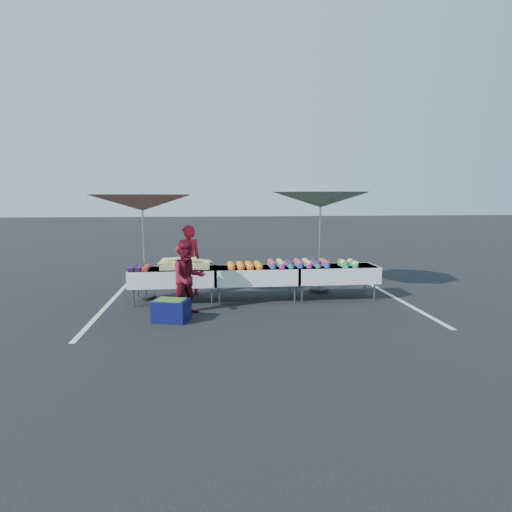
{
  "coord_description": "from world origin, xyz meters",
  "views": [
    {
      "loc": [
        -1.0,
        -9.26,
        2.31
      ],
      "look_at": [
        0.0,
        0.0,
        1.0
      ],
      "focal_mm": 30.0,
      "sensor_mm": 36.0,
      "label": 1
    }
  ],
  "objects": [
    {
      "name": "stripe_right",
      "position": [
        3.2,
        0.0,
        0.0
      ],
      "size": [
        0.1,
        5.0,
        0.0
      ],
      "primitive_type": "cube",
      "color": "silver",
      "rests_on": "ground"
    },
    {
      "name": "corn_pile",
      "position": [
        -1.56,
        0.04,
        0.84
      ],
      "size": [
        1.16,
        0.57,
        0.26
      ],
      "color": "#CCCC69",
      "rests_on": "table_left"
    },
    {
      "name": "plastic_bags",
      "position": [
        -1.5,
        -0.3,
        0.78
      ],
      "size": [
        0.3,
        0.25,
        0.05
      ],
      "primitive_type": "cube",
      "color": "white",
      "rests_on": "table_left"
    },
    {
      "name": "bean_baskets",
      "position": [
        2.06,
        -0.1,
        0.82
      ],
      "size": [
        0.36,
        0.5,
        0.15
      ],
      "color": "#259762",
      "rests_on": "table_right"
    },
    {
      "name": "table_center",
      "position": [
        0.0,
        0.0,
        0.58
      ],
      "size": [
        1.86,
        0.81,
        0.75
      ],
      "color": "white",
      "rests_on": "ground"
    },
    {
      "name": "umbrella_right",
      "position": [
        1.61,
        0.7,
        2.2
      ],
      "size": [
        2.66,
        2.66,
        2.43
      ],
      "rotation": [
        0.0,
        0.0,
        0.13
      ],
      "color": "black",
      "rests_on": "ground"
    },
    {
      "name": "stripe_left",
      "position": [
        -3.2,
        0.0,
        0.0
      ],
      "size": [
        0.1,
        5.0,
        0.0
      ],
      "primitive_type": "cube",
      "color": "silver",
      "rests_on": "ground"
    },
    {
      "name": "table_right",
      "position": [
        1.8,
        0.0,
        0.58
      ],
      "size": [
        1.86,
        0.81,
        0.75
      ],
      "color": "white",
      "rests_on": "ground"
    },
    {
      "name": "ground",
      "position": [
        0.0,
        0.0,
        0.0
      ],
      "size": [
        80.0,
        80.0,
        0.0
      ],
      "primitive_type": "plane",
      "color": "black"
    },
    {
      "name": "customer",
      "position": [
        -1.44,
        -0.94,
        0.72
      ],
      "size": [
        0.84,
        0.76,
        1.44
      ],
      "primitive_type": "imported",
      "rotation": [
        0.0,
        0.0,
        0.36
      ],
      "color": "maroon",
      "rests_on": "ground"
    },
    {
      "name": "carrot_bowls",
      "position": [
        -0.25,
        -0.01,
        0.8
      ],
      "size": [
        0.75,
        0.69,
        0.11
      ],
      "color": "#E95619",
      "rests_on": "table_center"
    },
    {
      "name": "storage_bin",
      "position": [
        -1.74,
        -1.41,
        0.21
      ],
      "size": [
        0.74,
        0.63,
        0.41
      ],
      "rotation": [
        0.0,
        0.0,
        -0.31
      ],
      "color": "#0D1143",
      "rests_on": "ground"
    },
    {
      "name": "umbrella_left",
      "position": [
        -2.47,
        0.4,
        2.15
      ],
      "size": [
        3.01,
        3.01,
        2.37
      ],
      "rotation": [
        0.0,
        0.0,
        -0.38
      ],
      "color": "black",
      "rests_on": "ground"
    },
    {
      "name": "vendor",
      "position": [
        -1.51,
        0.67,
        0.82
      ],
      "size": [
        0.7,
        0.58,
        1.65
      ],
      "primitive_type": "imported",
      "rotation": [
        0.0,
        0.0,
        3.49
      ],
      "color": "#B21420",
      "rests_on": "ground"
    },
    {
      "name": "potato_cups",
      "position": [
        0.95,
        0.0,
        0.83
      ],
      "size": [
        1.34,
        0.58,
        0.16
      ],
      "color": "#2844BC",
      "rests_on": "table_right"
    },
    {
      "name": "berry_punnets",
      "position": [
        -2.51,
        -0.06,
        0.79
      ],
      "size": [
        0.4,
        0.54,
        0.08
      ],
      "color": "black",
      "rests_on": "table_left"
    },
    {
      "name": "table_left",
      "position": [
        -1.8,
        0.0,
        0.58
      ],
      "size": [
        1.86,
        0.81,
        0.75
      ],
      "color": "white",
      "rests_on": "ground"
    }
  ]
}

